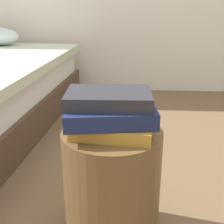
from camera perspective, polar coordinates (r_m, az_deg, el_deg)
side_table at (r=1.13m, az=0.00°, el=-13.58°), size 0.35×0.35×0.43m
book_ochre at (r=1.02m, az=0.37°, el=-2.54°), size 0.28×0.24×0.04m
book_navy at (r=0.99m, az=-0.43°, el=-0.26°), size 0.31×0.24×0.05m
book_charcoal at (r=0.99m, az=-0.60°, el=2.63°), size 0.28×0.19×0.04m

